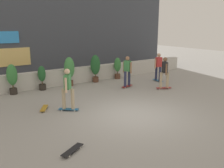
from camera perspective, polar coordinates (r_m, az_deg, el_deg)
ground_plane at (r=9.42m, az=5.19°, el=-7.12°), size 48.00×48.00×0.00m
planter_wall at (r=14.25m, az=-10.26°, el=1.78°), size 18.00×0.40×0.90m
building_backdrop at (r=17.69m, az=-16.16°, el=12.88°), size 20.00×2.08×6.50m
potted_plant_0 at (r=12.82m, az=-22.24°, el=1.53°), size 0.51×0.51×1.49m
potted_plant_1 at (r=13.22m, az=-16.02°, el=1.61°), size 0.40×0.40×1.27m
potted_plant_2 at (r=13.72m, az=-9.90°, el=3.45°), size 0.57×0.57×1.61m
potted_plant_3 at (r=14.48m, az=-3.90°, el=4.17°), size 0.57×0.57×1.62m
potted_plant_4 at (r=15.37m, az=1.29°, el=3.99°), size 0.43×0.43×1.33m
skater_far_right at (r=14.85m, az=10.75°, el=4.16°), size 0.56×0.82×1.70m
skater_far_left at (r=13.11m, az=12.15°, el=2.85°), size 0.81×0.53×1.70m
skater_by_wall_right at (r=9.68m, az=-10.27°, el=-0.87°), size 0.74×0.67×1.70m
skater_by_wall_left at (r=13.21m, az=3.58°, el=3.21°), size 0.82×0.54×1.70m
skateboard_near_camera at (r=10.28m, az=-15.52°, el=-5.41°), size 0.57×0.79×0.08m
skateboard_aside at (r=6.89m, az=-9.19°, el=-14.89°), size 0.79×0.57×0.08m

